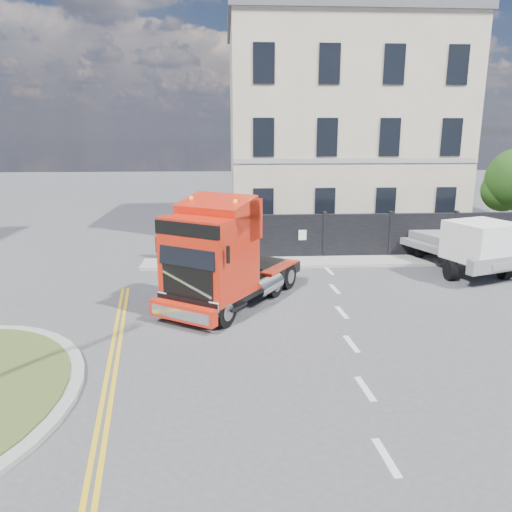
{
  "coord_description": "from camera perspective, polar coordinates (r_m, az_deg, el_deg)",
  "views": [
    {
      "loc": [
        -0.37,
        -12.69,
        5.57
      ],
      "look_at": [
        0.54,
        2.35,
        1.8
      ],
      "focal_mm": 35.0,
      "sensor_mm": 36.0,
      "label": 1
    }
  ],
  "objects": [
    {
      "name": "ground",
      "position": [
        13.86,
        -1.65,
        -9.65
      ],
      "size": [
        120.0,
        120.0,
        0.0
      ],
      "primitive_type": "plane",
      "color": "#424244",
      "rests_on": "ground"
    },
    {
      "name": "hoarding_fence",
      "position": [
        23.22,
        13.98,
        2.28
      ],
      "size": [
        18.8,
        0.25,
        2.0
      ],
      "color": "black",
      "rests_on": "ground"
    },
    {
      "name": "georgian_building",
      "position": [
        29.87,
        9.15,
        14.27
      ],
      "size": [
        12.3,
        10.3,
        12.8
      ],
      "color": "beige",
      "rests_on": "ground"
    },
    {
      "name": "pavement_far",
      "position": [
        22.43,
        13.17,
        -0.55
      ],
      "size": [
        20.0,
        1.6,
        0.12
      ],
      "primitive_type": "cube",
      "color": "gray",
      "rests_on": "ground"
    },
    {
      "name": "truck",
      "position": [
        15.84,
        -4.13,
        -0.54
      ],
      "size": [
        5.05,
        6.17,
        3.55
      ],
      "rotation": [
        0.0,
        0.0,
        -0.57
      ],
      "color": "black",
      "rests_on": "ground"
    },
    {
      "name": "flatbed_pickup",
      "position": [
        21.41,
        23.43,
        1.14
      ],
      "size": [
        3.85,
        5.92,
        2.25
      ],
      "rotation": [
        0.0,
        0.0,
        0.35
      ],
      "color": "slate",
      "rests_on": "ground"
    }
  ]
}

